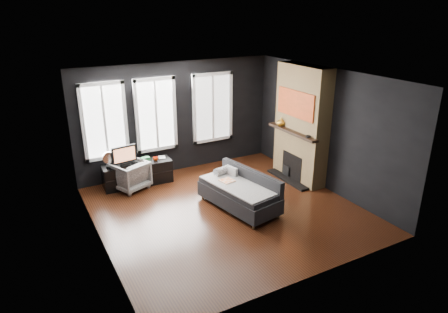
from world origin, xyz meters
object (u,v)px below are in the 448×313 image
book (158,154)px  mug (155,158)px  sofa (239,191)px  monitor (124,154)px  media_console (138,173)px  mantel_vase (281,122)px  armchair (130,174)px

book → mug: bearing=-131.4°
sofa → book: (-0.92, 2.17, 0.26)m
sofa → monitor: (-1.74, 2.10, 0.41)m
book → media_console: bearing=-174.8°
monitor → book: (0.82, 0.07, -0.15)m
mug → mantel_vase: (2.83, -0.96, 0.73)m
mug → book: bearing=48.6°
monitor → mug: 0.73m
armchair → book: 0.84m
media_console → mantel_vase: mantel_vase is taller
book → mantel_vase: bearing=-22.1°
armchair → mug: armchair is taller
sofa → book: bearing=102.3°
monitor → armchair: bearing=-75.0°
armchair → book: bearing=171.5°
media_console → monitor: bearing=-173.4°
media_console → sofa: bearing=-52.7°
sofa → media_console: bearing=114.0°
book → armchair: bearing=-165.3°
mug → armchair: bearing=-174.5°
sofa → book: 2.37m
mug → monitor: bearing=174.3°
mug → mantel_vase: mantel_vase is taller
media_console → monitor: 0.59m
sofa → mantel_vase: 2.29m
armchair → mug: size_ratio=6.34×
sofa → armchair: size_ratio=2.46×
book → mantel_vase: 3.00m
armchair → mantel_vase: bearing=142.3°
sofa → media_console: sofa is taller
sofa → book: size_ratio=8.45×
sofa → monitor: 2.76m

